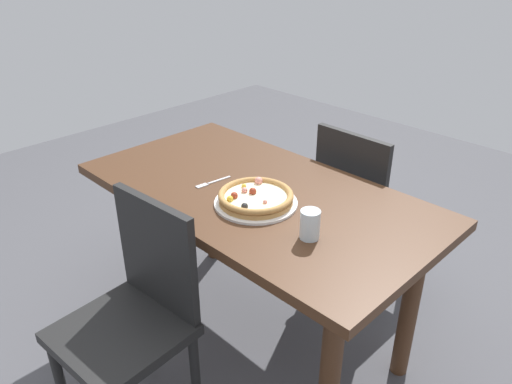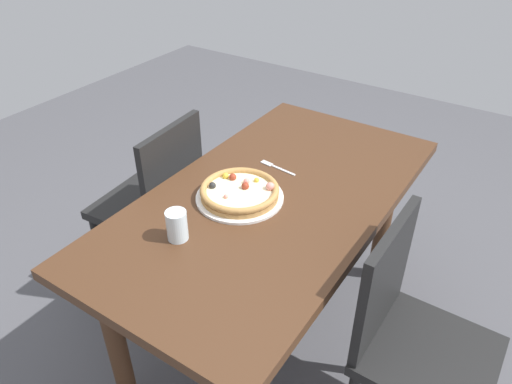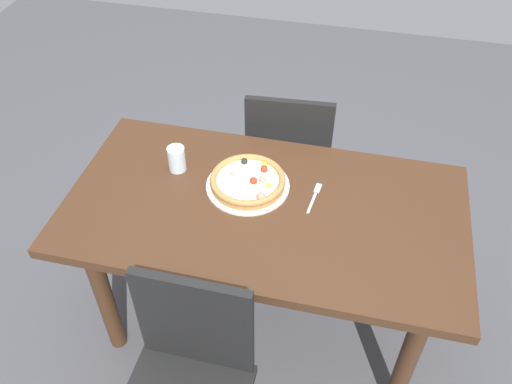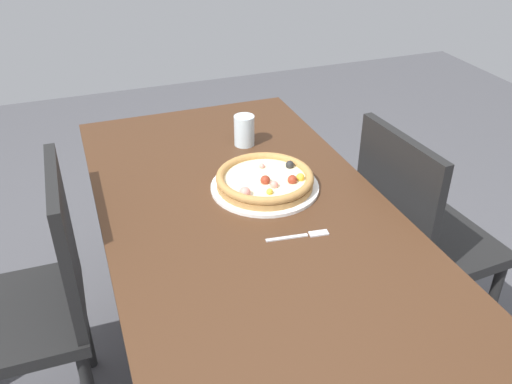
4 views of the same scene
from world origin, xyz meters
The scene contains 8 objects.
ground_plane centered at (0.00, 0.00, 0.00)m, with size 6.00×6.00×0.00m, color #4C4C51.
dining_table centered at (0.00, 0.00, 0.63)m, with size 1.46×0.78×0.74m.
chair_near centered at (-0.12, -0.60, 0.48)m, with size 0.40×0.40×0.88m.
chair_far centered at (-0.01, 0.60, 0.48)m, with size 0.43×0.43×0.88m.
plate centered at (-0.08, 0.09, 0.74)m, with size 0.32×0.32×0.01m, color white.
pizza centered at (-0.08, 0.09, 0.77)m, with size 0.28×0.28×0.05m.
fork centered at (0.17, 0.09, 0.74)m, with size 0.04×0.17×0.00m.
drinking_glass centered at (-0.37, 0.12, 0.79)m, with size 0.07×0.07×0.10m, color silver.
Camera 2 is at (-1.24, -0.75, 1.73)m, focal length 33.84 mm.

